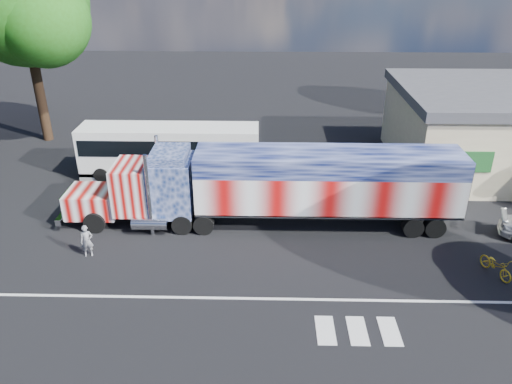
{
  "coord_description": "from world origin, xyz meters",
  "views": [
    {
      "loc": [
        0.54,
        -19.32,
        12.95
      ],
      "look_at": [
        0.0,
        3.0,
        1.9
      ],
      "focal_mm": 35.0,
      "sensor_mm": 36.0,
      "label": 1
    }
  ],
  "objects_px": {
    "woman": "(87,241)",
    "tree_nw_a": "(24,1)",
    "semi_truck": "(278,185)",
    "bicycle": "(496,265)",
    "coach_bus": "(170,150)"
  },
  "relations": [
    {
      "from": "semi_truck",
      "to": "bicycle",
      "type": "height_order",
      "value": "semi_truck"
    },
    {
      "from": "bicycle",
      "to": "tree_nw_a",
      "type": "height_order",
      "value": "tree_nw_a"
    },
    {
      "from": "semi_truck",
      "to": "bicycle",
      "type": "xyz_separation_m",
      "value": [
        9.48,
        -4.25,
        -1.74
      ]
    },
    {
      "from": "woman",
      "to": "tree_nw_a",
      "type": "xyz_separation_m",
      "value": [
        -7.91,
        15.29,
        8.89
      ]
    },
    {
      "from": "coach_bus",
      "to": "bicycle",
      "type": "relative_size",
      "value": 6.05
    },
    {
      "from": "coach_bus",
      "to": "tree_nw_a",
      "type": "height_order",
      "value": "tree_nw_a"
    },
    {
      "from": "semi_truck",
      "to": "woman",
      "type": "relative_size",
      "value": 12.87
    },
    {
      "from": "coach_bus",
      "to": "tree_nw_a",
      "type": "relative_size",
      "value": 0.77
    },
    {
      "from": "semi_truck",
      "to": "coach_bus",
      "type": "bearing_deg",
      "value": 137.55
    },
    {
      "from": "semi_truck",
      "to": "coach_bus",
      "type": "height_order",
      "value": "semi_truck"
    },
    {
      "from": "semi_truck",
      "to": "tree_nw_a",
      "type": "relative_size",
      "value": 1.43
    },
    {
      "from": "bicycle",
      "to": "semi_truck",
      "type": "bearing_deg",
      "value": 134.59
    },
    {
      "from": "coach_bus",
      "to": "tree_nw_a",
      "type": "xyz_separation_m",
      "value": [
        -10.17,
        6.12,
        8.03
      ]
    },
    {
      "from": "coach_bus",
      "to": "bicycle",
      "type": "bearing_deg",
      "value": -32.56
    },
    {
      "from": "semi_truck",
      "to": "bicycle",
      "type": "relative_size",
      "value": 11.19
    }
  ]
}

